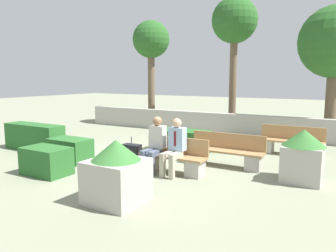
{
  "coord_description": "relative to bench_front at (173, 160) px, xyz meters",
  "views": [
    {
      "loc": [
        4.98,
        -7.34,
        2.23
      ],
      "look_at": [
        0.37,
        0.5,
        0.9
      ],
      "focal_mm": 35.0,
      "sensor_mm": 36.0,
      "label": 1
    }
  ],
  "objects": [
    {
      "name": "hedge_block_mid_right",
      "position": [
        -0.91,
        2.14,
        0.03
      ],
      "size": [
        1.72,
        0.78,
        0.66
      ],
      "color": "#235623",
      "rests_on": "ground_plane"
    },
    {
      "name": "tree_center_left",
      "position": [
        -1.17,
        7.4,
        4.26
      ],
      "size": [
        1.97,
        1.97,
        5.69
      ],
      "color": "brown",
      "rests_on": "ground_plane"
    },
    {
      "name": "suitcase",
      "position": [
        -1.25,
        0.03,
        -0.03
      ],
      "size": [
        0.47,
        0.26,
        0.74
      ],
      "color": "black",
      "rests_on": "ground_plane"
    },
    {
      "name": "ground_plane",
      "position": [
        -1.24,
        0.73,
        -0.31
      ],
      "size": [
        60.0,
        60.0,
        0.0
      ],
      "primitive_type": "plane",
      "color": "gray"
    },
    {
      "name": "hedge_block_near_right",
      "position": [
        -2.47,
        -1.64,
        0.01
      ],
      "size": [
        1.1,
        0.7,
        0.64
      ],
      "color": "#286028",
      "rests_on": "ground_plane"
    },
    {
      "name": "tree_center_right",
      "position": [
        2.84,
        6.61,
        3.14
      ],
      "size": [
        2.56,
        2.56,
        4.79
      ],
      "color": "brown",
      "rests_on": "ground_plane"
    },
    {
      "name": "person_seated_man",
      "position": [
        0.12,
        -0.13,
        0.41
      ],
      "size": [
        0.38,
        0.63,
        1.31
      ],
      "color": "#B2A893",
      "rests_on": "ground_plane"
    },
    {
      "name": "planter_corner_left",
      "position": [
        0.06,
        -2.18,
        0.26
      ],
      "size": [
        0.95,
        0.95,
        1.15
      ],
      "color": "#ADA89E",
      "rests_on": "ground_plane"
    },
    {
      "name": "bench_front",
      "position": [
        0.0,
        0.0,
        0.0
      ],
      "size": [
        1.65,
        0.48,
        0.82
      ],
      "color": "#A37A4C",
      "rests_on": "ground_plane"
    },
    {
      "name": "perimeter_wall",
      "position": [
        -1.24,
        5.56,
        0.12
      ],
      "size": [
        12.54,
        0.3,
        0.86
      ],
      "color": "#ADA89E",
      "rests_on": "ground_plane"
    },
    {
      "name": "hedge_block_mid_left",
      "position": [
        -4.97,
        -0.04,
        0.1
      ],
      "size": [
        2.12,
        0.61,
        0.81
      ],
      "color": "#286028",
      "rests_on": "ground_plane"
    },
    {
      "name": "hedge_block_near_left",
      "position": [
        -2.94,
        -0.48,
        0.0
      ],
      "size": [
        1.13,
        0.69,
        0.62
      ],
      "color": "#286028",
      "rests_on": "ground_plane"
    },
    {
      "name": "planter_corner_right",
      "position": [
        2.76,
        0.79,
        0.3
      ],
      "size": [
        0.91,
        0.91,
        1.15
      ],
      "color": "#ADA89E",
      "rests_on": "ground_plane"
    },
    {
      "name": "bench_left_side",
      "position": [
        0.86,
        1.17,
        0.01
      ],
      "size": [
        1.96,
        0.48,
        0.82
      ],
      "rotation": [
        0.0,
        0.0,
        0.19
      ],
      "color": "#A37A4C",
      "rests_on": "ground_plane"
    },
    {
      "name": "tree_leftmost",
      "position": [
        -5.15,
        6.9,
        3.63
      ],
      "size": [
        1.78,
        1.78,
        4.97
      ],
      "color": "brown",
      "rests_on": "ground_plane"
    },
    {
      "name": "person_seated_woman",
      "position": [
        -0.42,
        -0.13,
        0.42
      ],
      "size": [
        0.38,
        0.63,
        1.32
      ],
      "color": "#515B70",
      "rests_on": "ground_plane"
    },
    {
      "name": "bench_right_side",
      "position": [
        2.07,
        3.36,
        0.01
      ],
      "size": [
        1.83,
        0.49,
        0.82
      ],
      "rotation": [
        0.0,
        0.0,
        -0.07
      ],
      "color": "#A37A4C",
      "rests_on": "ground_plane"
    }
  ]
}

